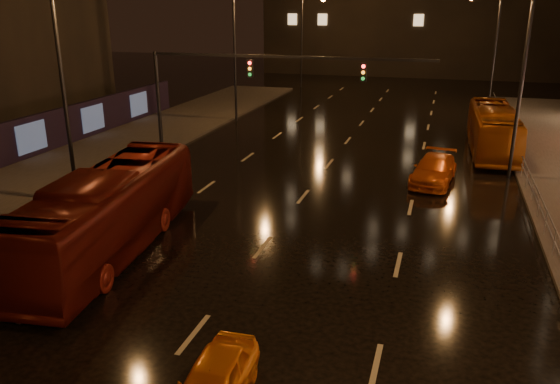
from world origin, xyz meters
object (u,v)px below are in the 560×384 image
object	(u,v)px
taxi_near	(214,383)
taxi_far	(434,170)
bus_red	(109,212)
bus_curb	(493,130)

from	to	relation	value
taxi_near	taxi_far	size ratio (longest dim) A/B	0.73
bus_red	taxi_far	xyz separation A→B (m)	(11.03, 12.02, -0.86)
taxi_near	taxi_far	xyz separation A→B (m)	(4.14, 18.53, 0.10)
bus_curb	taxi_far	size ratio (longest dim) A/B	2.19
bus_curb	taxi_far	xyz separation A→B (m)	(-3.18, -7.37, -0.74)
bus_red	bus_curb	bearing A→B (deg)	46.53
bus_curb	taxi_near	xyz separation A→B (m)	(-7.32, -25.89, -0.84)
taxi_near	taxi_far	distance (m)	18.98
bus_curb	taxi_near	size ratio (longest dim) A/B	2.99
taxi_far	taxi_near	bearing A→B (deg)	-95.65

